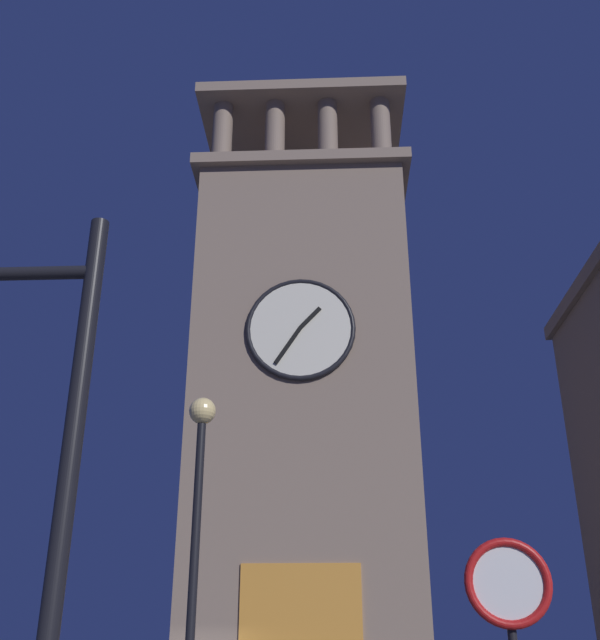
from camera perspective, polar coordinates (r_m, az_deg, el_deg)
clocktower at (r=25.43m, az=0.38°, el=-7.45°), size 7.41×7.63×23.32m
street_lamp at (r=12.16m, az=-7.82°, el=-13.88°), size 0.44×0.44×5.68m
no_horn_sign at (r=7.29m, az=15.72°, el=-20.39°), size 0.78×0.14×2.78m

